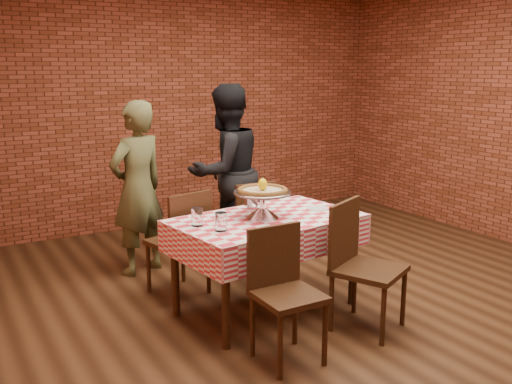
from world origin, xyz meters
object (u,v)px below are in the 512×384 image
(water_glass_right, at_px, (197,217))
(chair_far_right, at_px, (247,226))
(pizza, at_px, (263,191))
(chair_near_left, at_px, (289,298))
(condiment_caddy, at_px, (251,202))
(chair_far_left, at_px, (178,242))
(chair_near_right, at_px, (369,268))
(pizza_stand, at_px, (263,205))
(diner_olive, at_px, (138,188))
(diner_black, at_px, (226,172))
(water_glass_left, at_px, (221,222))
(table, at_px, (266,264))

(water_glass_right, distance_m, chair_far_right, 1.23)
(pizza, height_order, chair_near_left, pizza)
(chair_near_left, bearing_deg, chair_far_right, 69.42)
(condiment_caddy, bearing_deg, chair_far_left, 152.01)
(chair_near_left, bearing_deg, pizza, 70.75)
(chair_near_right, bearing_deg, chair_far_left, 99.70)
(pizza_stand, relative_size, diner_olive, 0.28)
(pizza, distance_m, diner_olive, 1.44)
(pizza_stand, bearing_deg, diner_olive, 112.46)
(chair_near_left, distance_m, diner_black, 2.26)
(condiment_caddy, distance_m, chair_far_left, 0.73)
(water_glass_left, height_order, chair_far_right, water_glass_left)
(pizza_stand, bearing_deg, chair_far_left, 123.73)
(water_glass_right, relative_size, diner_black, 0.08)
(chair_far_left, xyz_separation_m, chair_far_right, (0.77, 0.17, -0.01))
(water_glass_left, xyz_separation_m, chair_far_left, (0.01, 0.82, -0.37))
(pizza_stand, distance_m, chair_near_left, 0.93)
(pizza, relative_size, water_glass_left, 2.89)
(chair_near_right, height_order, diner_black, diner_black)
(chair_far_left, height_order, chair_far_right, chair_far_left)
(table, bearing_deg, chair_near_left, -111.38)
(chair_near_left, bearing_deg, diner_olive, 97.40)
(water_glass_right, xyz_separation_m, chair_near_right, (1.03, -0.72, -0.36))
(table, relative_size, pizza, 3.64)
(pizza_stand, xyz_separation_m, pizza, (0.00, 0.00, 0.11))
(pizza_stand, relative_size, chair_near_left, 0.52)
(table, height_order, chair_far_left, chair_far_left)
(water_glass_left, xyz_separation_m, diner_olive, (-0.10, 1.49, -0.02))
(chair_near_left, xyz_separation_m, chair_far_left, (-0.16, 1.44, 0.01))
(condiment_caddy, relative_size, diner_olive, 0.08)
(pizza_stand, height_order, chair_far_right, pizza_stand)
(water_glass_right, height_order, chair_far_right, water_glass_right)
(pizza_stand, bearing_deg, chair_near_left, -109.29)
(water_glass_left, relative_size, diner_black, 0.08)
(water_glass_right, height_order, condiment_caddy, water_glass_right)
(pizza_stand, xyz_separation_m, diner_black, (0.38, 1.34, 0.01))
(chair_far_right, bearing_deg, chair_near_left, 72.29)
(water_glass_left, bearing_deg, water_glass_right, 113.46)
(condiment_caddy, height_order, chair_near_right, chair_near_right)
(water_glass_right, bearing_deg, chair_far_right, 42.33)
(pizza, bearing_deg, water_glass_right, 175.75)
(pizza, distance_m, chair_far_left, 0.94)
(chair_far_right, relative_size, diner_black, 0.51)
(table, xyz_separation_m, water_glass_left, (-0.47, -0.15, 0.45))
(chair_far_left, bearing_deg, pizza, 110.56)
(chair_near_left, height_order, chair_far_right, chair_far_right)
(pizza, xyz_separation_m, chair_far_left, (-0.44, 0.66, -0.51))
(diner_olive, height_order, diner_black, diner_black)
(condiment_caddy, relative_size, chair_far_left, 0.14)
(table, xyz_separation_m, chair_near_right, (0.47, -0.66, 0.09))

